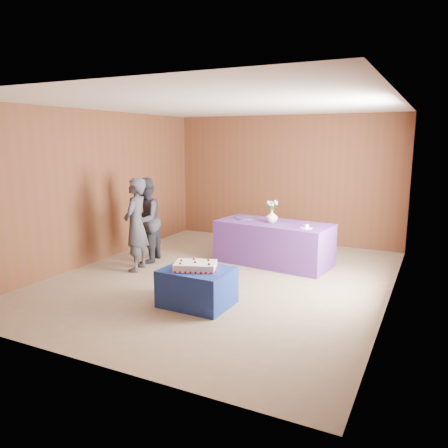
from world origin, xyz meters
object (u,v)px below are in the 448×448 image
Objects in this scene: cake_table at (197,287)px; serving_table at (273,243)px; guest_left at (136,225)px; sheet_cake at (195,266)px; guest_right at (145,220)px; vase at (272,216)px.

cake_table is 2.36m from serving_table.
cake_table is 2.03m from guest_left.
sheet_cake is 1.97m from guest_left.
guest_right reaches higher than cake_table.
guest_left is (-1.71, 0.97, 0.24)m from sheet_cake.
vase is 2.26m from guest_right.
serving_table is 2.38m from sheet_cake.
sheet_cake is 3.08× the size of vase.
vase reaches higher than cake_table.
guest_right is (-2.07, -0.91, -0.09)m from vase.
serving_table is at bearing 64.14° from sheet_cake.
guest_left is 1.03× the size of guest_right.
guest_left reaches higher than serving_table.
guest_left reaches higher than guest_right.
cake_table is at bearing -94.63° from vase.
cake_table is at bearing 46.07° from guest_left.
serving_table is 3.04× the size of sheet_cake.
guest_left is at bearing -137.67° from serving_table.
guest_right reaches higher than sheet_cake.
guest_right is (-2.11, -0.92, 0.39)m from serving_table.
cake_table is 2.42m from vase.
vase is at bearing -160.37° from serving_table.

